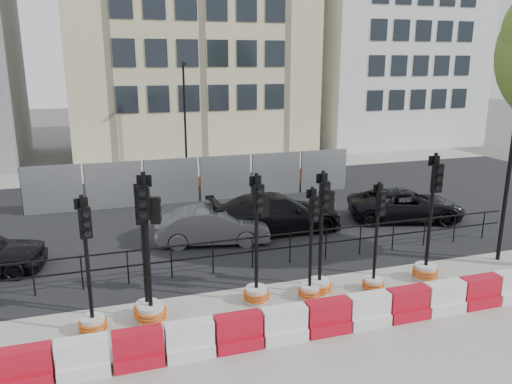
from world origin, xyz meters
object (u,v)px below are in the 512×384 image
object	(u,v)px
lamp_post_near	(511,159)
car_c	(276,213)
traffic_signal_d	(257,273)
traffic_signal_a	(91,306)
traffic_signal_h	(427,255)

from	to	relation	value
lamp_post_near	car_c	size ratio (longest dim) A/B	1.23
traffic_signal_d	car_c	size ratio (longest dim) A/B	0.70
lamp_post_near	car_c	world-z (taller)	lamp_post_near
traffic_signal_a	traffic_signal_d	xyz separation A→B (m)	(4.01, 0.30, 0.14)
traffic_signal_a	traffic_signal_d	bearing A→B (deg)	-14.50
traffic_signal_a	traffic_signal_h	distance (m)	8.99
traffic_signal_a	car_c	world-z (taller)	traffic_signal_a
car_c	traffic_signal_h	bearing A→B (deg)	-153.51
lamp_post_near	car_c	distance (m)	7.77
traffic_signal_h	car_c	xyz separation A→B (m)	(-2.62, 5.20, -0.05)
lamp_post_near	car_c	bearing A→B (deg)	140.49
traffic_signal_d	car_c	bearing A→B (deg)	57.95
traffic_signal_d	traffic_signal_h	xyz separation A→B (m)	(4.98, -0.15, -0.06)
lamp_post_near	traffic_signal_d	size ratio (longest dim) A/B	1.76
traffic_signal_d	traffic_signal_h	world-z (taller)	traffic_signal_h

